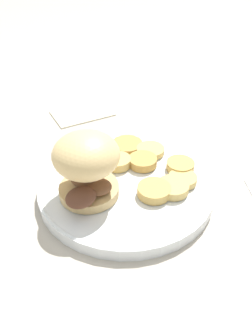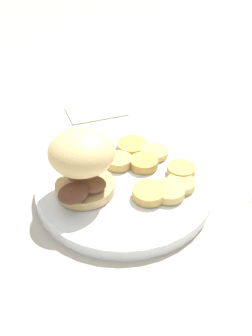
% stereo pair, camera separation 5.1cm
% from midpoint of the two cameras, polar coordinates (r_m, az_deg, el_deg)
% --- Properties ---
extents(ground_plane, '(4.00, 4.00, 0.00)m').
position_cam_midpoint_polar(ground_plane, '(0.54, 2.71, -4.08)').
color(ground_plane, '#B2A899').
extents(dinner_plate, '(0.28, 0.28, 0.02)m').
position_cam_midpoint_polar(dinner_plate, '(0.53, 2.75, -3.10)').
color(dinner_plate, white).
rests_on(dinner_plate, ground_plane).
extents(sandwich, '(0.11, 0.10, 0.10)m').
position_cam_midpoint_polar(sandwich, '(0.47, -4.17, 0.92)').
color(sandwich, tan).
rests_on(sandwich, dinner_plate).
extents(potato_round_0, '(0.05, 0.05, 0.01)m').
position_cam_midpoint_polar(potato_round_0, '(0.49, 7.37, -4.45)').
color(potato_round_0, tan).
rests_on(potato_round_0, dinner_plate).
extents(potato_round_1, '(0.05, 0.05, 0.01)m').
position_cam_midpoint_polar(potato_round_1, '(0.50, 10.73, -4.12)').
color(potato_round_1, '#DBB766').
rests_on(potato_round_1, dinner_plate).
extents(potato_round_2, '(0.05, 0.05, 0.01)m').
position_cam_midpoint_polar(potato_round_2, '(0.52, 12.66, -2.78)').
color(potato_round_2, '#DBB766').
rests_on(potato_round_2, dinner_plate).
extents(potato_round_3, '(0.05, 0.05, 0.01)m').
position_cam_midpoint_polar(potato_round_3, '(0.55, 12.57, -0.41)').
color(potato_round_3, tan).
rests_on(potato_round_3, dinner_plate).
extents(potato_round_4, '(0.06, 0.06, 0.01)m').
position_cam_midpoint_polar(potato_round_4, '(0.60, 3.84, 3.90)').
color(potato_round_4, tan).
rests_on(potato_round_4, dinner_plate).
extents(potato_round_5, '(0.05, 0.05, 0.01)m').
position_cam_midpoint_polar(potato_round_5, '(0.58, 7.73, 2.64)').
color(potato_round_5, '#DBB766').
rests_on(potato_round_5, dinner_plate).
extents(potato_round_6, '(0.05, 0.05, 0.01)m').
position_cam_midpoint_polar(potato_round_6, '(0.55, 6.13, 0.82)').
color(potato_round_6, tan).
rests_on(potato_round_6, dinner_plate).
extents(potato_round_7, '(0.04, 0.04, 0.01)m').
position_cam_midpoint_polar(potato_round_7, '(0.55, 1.73, 1.08)').
color(potato_round_7, '#DBB766').
rests_on(potato_round_7, dinner_plate).
extents(napkin, '(0.12, 0.15, 0.01)m').
position_cam_midpoint_polar(napkin, '(0.76, -3.06, 9.87)').
color(napkin, beige).
rests_on(napkin, ground_plane).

